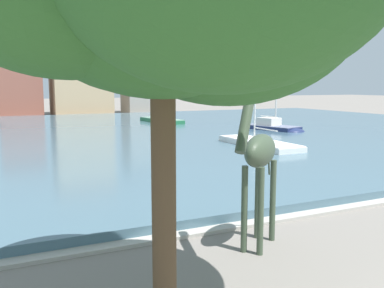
% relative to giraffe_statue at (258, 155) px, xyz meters
% --- Properties ---
extents(harbor_water, '(86.25, 51.22, 0.42)m').
position_rel_giraffe_statue_xyz_m(harbor_water, '(1.43, 27.56, -2.48)').
color(harbor_water, '#476675').
rests_on(harbor_water, ground).
extents(quay_edge_coping, '(86.25, 0.50, 0.12)m').
position_rel_giraffe_statue_xyz_m(quay_edge_coping, '(1.43, 1.70, -2.63)').
color(quay_edge_coping, '#ADA89E').
rests_on(quay_edge_coping, ground).
extents(giraffe_statue, '(2.61, 2.22, 5.26)m').
position_rel_giraffe_statue_xyz_m(giraffe_statue, '(0.00, 0.00, 0.00)').
color(giraffe_statue, '#3D4C38').
rests_on(giraffe_statue, ground).
extents(sailboat_navy, '(3.92, 6.35, 9.09)m').
position_rel_giraffe_statue_xyz_m(sailboat_navy, '(17.56, 22.91, -2.14)').
color(sailboat_navy, navy).
rests_on(sailboat_navy, ground).
extents(sailboat_white, '(2.20, 8.62, 7.06)m').
position_rel_giraffe_statue_xyz_m(sailboat_white, '(9.98, 15.33, -2.26)').
color(sailboat_white, white).
rests_on(sailboat_white, ground).
extents(sailboat_green, '(2.97, 8.07, 6.84)m').
position_rel_giraffe_statue_xyz_m(sailboat_green, '(10.67, 35.59, -2.13)').
color(sailboat_green, '#236B42').
rests_on(sailboat_green, ground).
extents(townhouse_end_terrace, '(6.12, 5.36, 8.83)m').
position_rel_giraffe_statue_xyz_m(townhouse_end_terrace, '(-2.57, 58.55, 1.74)').
color(townhouse_end_terrace, '#8E5142').
rests_on(townhouse_end_terrace, ground).
extents(townhouse_wide_warehouse, '(8.92, 7.02, 12.97)m').
position_rel_giraffe_statue_xyz_m(townhouse_wide_warehouse, '(6.25, 58.01, 3.81)').
color(townhouse_wide_warehouse, tan).
rests_on(townhouse_wide_warehouse, ground).
extents(townhouse_corner_house, '(5.97, 5.44, 10.85)m').
position_rel_giraffe_statue_xyz_m(townhouse_corner_house, '(16.16, 57.77, 2.75)').
color(townhouse_corner_house, gray).
rests_on(townhouse_corner_house, ground).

